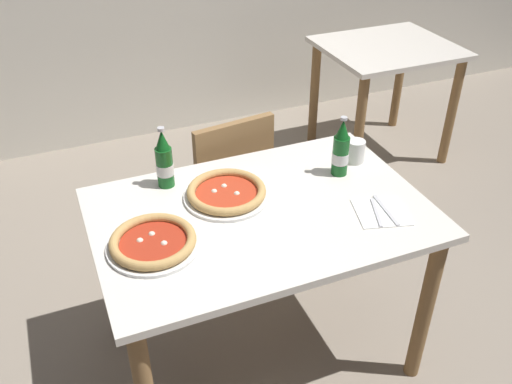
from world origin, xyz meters
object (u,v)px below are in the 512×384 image
at_px(dining_table_main, 261,236).
at_px(paper_cup, 356,151).
at_px(beer_bottle_center, 164,162).
at_px(beer_bottle_left, 341,150).
at_px(napkin_with_cutlery, 381,212).
at_px(pizza_marinara_far, 227,193).
at_px(dining_table_background, 385,70).
at_px(chair_behind_table, 225,183).
at_px(pizza_margherita_near, 153,242).

relative_size(dining_table_main, paper_cup, 12.63).
distance_m(dining_table_main, beer_bottle_center, 0.46).
xyz_separation_m(dining_table_main, beer_bottle_left, (0.38, 0.12, 0.22)).
bearing_deg(napkin_with_cutlery, pizza_marinara_far, 147.90).
relative_size(dining_table_background, paper_cup, 8.42).
relative_size(chair_behind_table, beer_bottle_center, 3.44).
xyz_separation_m(dining_table_main, paper_cup, (0.49, 0.17, 0.16)).
distance_m(dining_table_background, paper_cup, 1.47).
distance_m(chair_behind_table, dining_table_background, 1.51).
distance_m(chair_behind_table, napkin_with_cutlery, 0.89).
bearing_deg(napkin_with_cutlery, beer_bottle_center, 144.78).
height_order(pizza_marinara_far, paper_cup, paper_cup).
xyz_separation_m(dining_table_main, dining_table_background, (1.40, 1.31, -0.04)).
bearing_deg(paper_cup, dining_table_main, -160.56).
xyz_separation_m(dining_table_main, chair_behind_table, (0.07, 0.61, -0.15)).
height_order(pizza_margherita_near, napkin_with_cutlery, pizza_margherita_near).
relative_size(chair_behind_table, pizza_marinara_far, 2.65).
bearing_deg(pizza_margherita_near, paper_cup, 14.19).
bearing_deg(dining_table_main, dining_table_background, 42.94).
bearing_deg(pizza_margherita_near, beer_bottle_left, 12.24).
height_order(dining_table_background, beer_bottle_center, beer_bottle_center).
bearing_deg(napkin_with_cutlery, dining_table_main, 156.14).
relative_size(dining_table_main, pizza_marinara_far, 3.75).
distance_m(pizza_marinara_far, beer_bottle_left, 0.48).
height_order(pizza_margherita_near, beer_bottle_left, beer_bottle_left).
xyz_separation_m(dining_table_background, beer_bottle_center, (-1.67, -1.01, 0.26)).
bearing_deg(dining_table_background, paper_cup, -128.90).
bearing_deg(chair_behind_table, paper_cup, 125.95).
bearing_deg(dining_table_main, beer_bottle_left, 17.05).
relative_size(chair_behind_table, beer_bottle_left, 3.44).
bearing_deg(beer_bottle_center, dining_table_background, 31.12).
relative_size(dining_table_background, napkin_with_cutlery, 3.62).
relative_size(dining_table_main, napkin_with_cutlery, 5.43).
bearing_deg(pizza_margherita_near, pizza_marinara_far, 29.41).
bearing_deg(paper_cup, pizza_margherita_near, -165.81).
bearing_deg(paper_cup, beer_bottle_left, -152.46).
distance_m(dining_table_background, napkin_with_cutlery, 1.80).
height_order(chair_behind_table, paper_cup, chair_behind_table).
distance_m(pizza_margherita_near, beer_bottle_center, 0.38).
height_order(dining_table_main, dining_table_background, same).
distance_m(pizza_marinara_far, napkin_with_cutlery, 0.57).
xyz_separation_m(pizza_margherita_near, napkin_with_cutlery, (0.80, -0.12, -0.02)).
xyz_separation_m(pizza_marinara_far, napkin_with_cutlery, (0.48, -0.30, -0.02)).
bearing_deg(beer_bottle_center, dining_table_main, -47.42).
bearing_deg(napkin_with_cutlery, dining_table_background, 55.68).
height_order(beer_bottle_left, paper_cup, beer_bottle_left).
height_order(dining_table_main, napkin_with_cutlery, napkin_with_cutlery).
bearing_deg(dining_table_background, beer_bottle_left, -130.64).
height_order(dining_table_background, paper_cup, paper_cup).
bearing_deg(pizza_margherita_near, chair_behind_table, 54.30).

